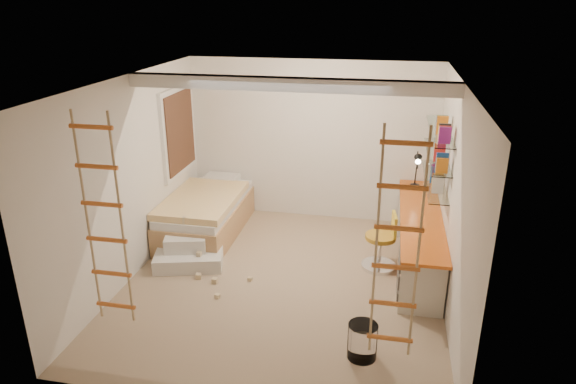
% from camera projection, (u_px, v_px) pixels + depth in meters
% --- Properties ---
extents(floor, '(4.50, 4.50, 0.00)m').
position_uv_depth(floor, '(284.00, 282.00, 6.71)').
color(floor, tan).
rests_on(floor, ground).
extents(ceiling_beam, '(4.00, 0.18, 0.16)m').
position_uv_depth(ceiling_beam, '(288.00, 84.00, 6.08)').
color(ceiling_beam, white).
rests_on(ceiling_beam, ceiling).
extents(window_frame, '(0.06, 1.15, 1.35)m').
position_uv_depth(window_frame, '(178.00, 131.00, 7.89)').
color(window_frame, white).
rests_on(window_frame, wall_left).
extents(window_blind, '(0.02, 1.00, 1.20)m').
position_uv_depth(window_blind, '(180.00, 132.00, 7.88)').
color(window_blind, '#4C2D1E').
rests_on(window_blind, window_frame).
extents(rope_ladder_left, '(0.41, 0.04, 2.13)m').
position_uv_depth(rope_ladder_left, '(104.00, 222.00, 4.81)').
color(rope_ladder_left, orange).
rests_on(rope_ladder_left, ceiling).
extents(rope_ladder_right, '(0.41, 0.04, 2.13)m').
position_uv_depth(rope_ladder_right, '(397.00, 248.00, 4.32)').
color(rope_ladder_right, '#C65F21').
rests_on(rope_ladder_right, ceiling).
extents(waste_bin, '(0.31, 0.31, 0.38)m').
position_uv_depth(waste_bin, '(362.00, 341.00, 5.26)').
color(waste_bin, white).
rests_on(waste_bin, floor).
extents(desk, '(0.56, 2.80, 0.75)m').
position_uv_depth(desk, '(418.00, 237.00, 7.04)').
color(desk, '#D25D18').
rests_on(desk, floor).
extents(shelves, '(0.25, 1.80, 0.71)m').
position_uv_depth(shelves, '(437.00, 156.00, 6.87)').
color(shelves, white).
rests_on(shelves, wall_right).
extents(bed, '(1.02, 2.00, 0.69)m').
position_uv_depth(bed, '(207.00, 214.00, 7.99)').
color(bed, '#AD7F51').
rests_on(bed, floor).
extents(task_lamp, '(0.14, 0.36, 0.57)m').
position_uv_depth(task_lamp, '(417.00, 165.00, 7.67)').
color(task_lamp, black).
rests_on(task_lamp, desk).
extents(swivel_chair, '(0.53, 0.53, 0.80)m').
position_uv_depth(swivel_chair, '(382.00, 248.00, 6.97)').
color(swivel_chair, '#B48522').
rests_on(swivel_chair, floor).
extents(play_platform, '(1.07, 0.92, 0.41)m').
position_uv_depth(play_platform, '(189.00, 252.00, 7.16)').
color(play_platform, silver).
rests_on(play_platform, floor).
extents(toy_blocks, '(1.26, 0.97, 0.68)m').
position_uv_depth(toy_blocks, '(200.00, 254.00, 6.88)').
color(toy_blocks, '#CCB284').
rests_on(toy_blocks, floor).
extents(books, '(0.14, 0.64, 0.92)m').
position_uv_depth(books, '(438.00, 145.00, 6.82)').
color(books, white).
rests_on(books, shelves).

